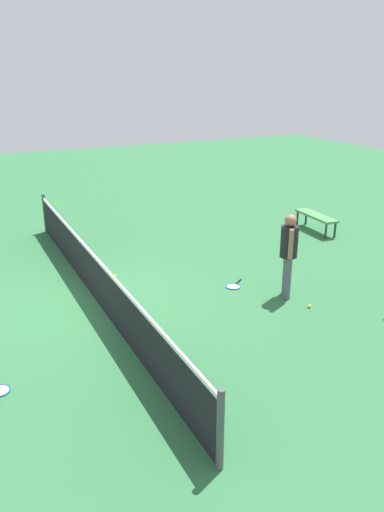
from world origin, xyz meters
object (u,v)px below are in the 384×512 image
(tennis_ball_by_net, at_px, (115,276))
(courtside_bench, at_px, (316,217))
(tennis_racket_near_player, at_px, (234,286))
(player_near_side, at_px, (289,249))
(tennis_ball_midcourt, at_px, (309,306))

(tennis_ball_by_net, xyz_separation_m, courtside_bench, (0.76, -6.11, 0.38))
(tennis_racket_near_player, distance_m, courtside_bench, 4.66)
(player_near_side, height_order, tennis_ball_by_net, player_near_side)
(player_near_side, relative_size, tennis_ball_midcourt, 25.76)
(player_near_side, distance_m, tennis_ball_by_net, 3.83)
(tennis_ball_midcourt, bearing_deg, tennis_racket_near_player, 27.82)
(courtside_bench, bearing_deg, player_near_side, 133.99)
(player_near_side, distance_m, tennis_racket_near_player, 1.49)
(player_near_side, distance_m, tennis_ball_midcourt, 1.17)
(tennis_ball_by_net, bearing_deg, courtside_bench, -82.89)
(courtside_bench, bearing_deg, tennis_racket_near_player, 120.22)
(tennis_racket_near_player, xyz_separation_m, courtside_bench, (2.34, -4.02, 0.40))
(player_near_side, bearing_deg, courtside_bench, -46.01)
(tennis_racket_near_player, distance_m, tennis_ball_midcourt, 1.70)
(player_near_side, xyz_separation_m, tennis_ball_midcourt, (-0.63, -0.10, -0.98))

